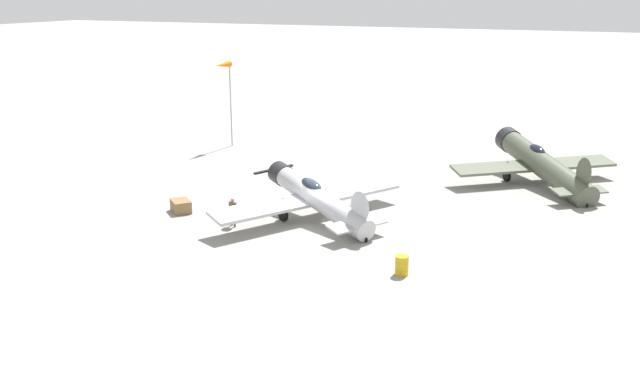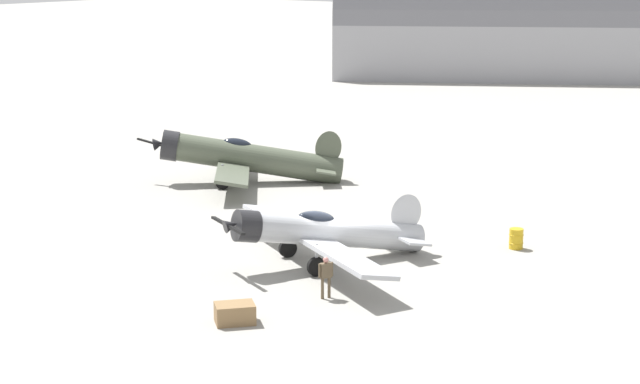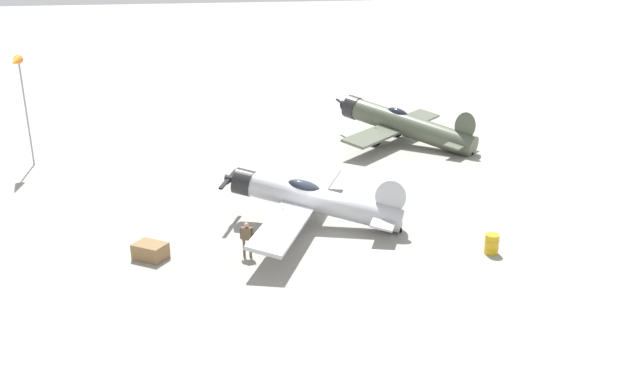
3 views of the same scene
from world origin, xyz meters
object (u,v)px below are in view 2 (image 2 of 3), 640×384
at_px(airplane_foreground, 323,232).
at_px(ground_crew_mechanic, 326,273).
at_px(equipment_crate, 235,313).
at_px(airplane_mid_apron, 246,158).
at_px(fuel_drum, 516,239).

bearing_deg(airplane_foreground, ground_crew_mechanic, 66.44).
bearing_deg(ground_crew_mechanic, equipment_crate, -77.96).
bearing_deg(ground_crew_mechanic, airplane_mid_apron, 163.43).
height_order(airplane_mid_apron, equipment_crate, airplane_mid_apron).
bearing_deg(fuel_drum, airplane_foreground, 141.03).
bearing_deg(fuel_drum, equipment_crate, 165.49).
distance_m(airplane_foreground, fuel_drum, 8.97).
relative_size(airplane_mid_apron, ground_crew_mechanic, 6.29).
relative_size(airplane_foreground, equipment_crate, 6.83).
bearing_deg(fuel_drum, ground_crew_mechanic, 165.14).
distance_m(ground_crew_mechanic, equipment_crate, 4.34).
relative_size(airplane_foreground, ground_crew_mechanic, 7.08).
bearing_deg(airplane_foreground, airplane_mid_apron, -99.51).
height_order(airplane_foreground, airplane_mid_apron, airplane_mid_apron).
relative_size(ground_crew_mechanic, equipment_crate, 0.96).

